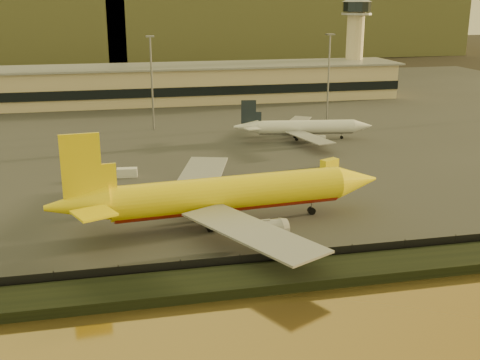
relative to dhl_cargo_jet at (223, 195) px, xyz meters
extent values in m
plane|color=black|center=(4.84, -4.51, -5.11)|extent=(900.00, 900.00, 0.00)
cube|color=black|center=(4.84, -21.51, -4.41)|extent=(320.00, 7.00, 1.40)
cube|color=#2D2D2D|center=(4.84, 90.49, -5.01)|extent=(320.00, 220.00, 0.20)
cube|color=black|center=(4.84, -17.51, -3.81)|extent=(300.00, 0.05, 2.20)
cube|color=#C7B78A|center=(4.84, 120.49, 1.09)|extent=(160.00, 22.00, 12.00)
cube|color=black|center=(4.84, 109.29, 0.09)|extent=(160.00, 0.60, 3.00)
cube|color=gray|center=(4.84, 120.49, 7.39)|extent=(164.00, 24.00, 0.60)
cylinder|color=#C7B78A|center=(74.84, 126.49, 10.09)|extent=(6.40, 6.40, 30.00)
cylinder|color=black|center=(74.84, 126.49, 26.84)|extent=(10.40, 10.40, 3.50)
cylinder|color=gray|center=(74.84, 126.49, 24.29)|extent=(11.20, 11.20, 0.80)
cylinder|color=slate|center=(-5.16, 75.49, 7.59)|extent=(0.50, 0.50, 25.00)
cube|color=slate|center=(-5.16, 75.49, 20.29)|extent=(2.20, 2.20, 0.40)
cylinder|color=slate|center=(44.84, 73.49, 7.59)|extent=(0.50, 0.50, 25.00)
cube|color=slate|center=(44.84, 73.49, 20.29)|extent=(2.20, 2.20, 0.40)
cylinder|color=yellow|center=(1.00, 0.09, 0.30)|extent=(38.24, 8.75, 5.48)
cylinder|color=#A71C09|center=(1.00, 0.09, -0.66)|extent=(37.09, 7.46, 4.27)
cone|color=yellow|center=(23.55, 2.06, 0.30)|extent=(7.82, 6.10, 5.48)
cone|color=yellow|center=(-22.61, -1.97, 0.71)|extent=(9.92, 6.28, 5.48)
cube|color=yellow|center=(-21.56, -1.88, 6.73)|extent=(5.81, 0.94, 9.58)
cube|color=yellow|center=(-20.98, 3.66, 1.12)|extent=(6.30, 6.25, 0.33)
cube|color=yellow|center=(-20.03, -7.25, 1.12)|extent=(6.88, 6.85, 0.33)
cube|color=gray|center=(-1.32, 14.53, -0.66)|extent=(13.98, 24.81, 0.33)
cylinder|color=gray|center=(1.61, 11.21, -2.17)|extent=(6.56, 3.55, 3.01)
cube|color=gray|center=(1.22, -14.53, -0.66)|extent=(17.32, 24.46, 0.33)
cylinder|color=gray|center=(3.53, -10.76, -2.17)|extent=(6.56, 3.55, 3.01)
cylinder|color=black|center=(15.42, 1.35, -4.30)|extent=(1.28, 1.06, 1.20)
cylinder|color=slate|center=(15.42, 1.35, -3.67)|extent=(0.21, 0.21, 2.46)
cylinder|color=black|center=(-2.72, -2.71, -4.30)|extent=(1.28, 1.06, 1.20)
cylinder|color=slate|center=(-2.72, -2.71, -3.67)|extent=(0.21, 0.21, 2.46)
cylinder|color=black|center=(-3.15, 2.20, -4.30)|extent=(1.28, 1.06, 1.20)
cylinder|color=slate|center=(-3.15, 2.20, -3.67)|extent=(0.21, 0.21, 2.46)
cylinder|color=silver|center=(32.18, 54.82, -1.63)|extent=(25.04, 7.06, 3.45)
cylinder|color=gray|center=(32.18, 54.82, -2.24)|extent=(24.25, 6.21, 2.69)
cone|color=silver|center=(46.83, 52.64, -1.63)|extent=(5.28, 4.12, 3.45)
cone|color=silver|center=(16.85, 57.10, -1.37)|extent=(6.64, 4.32, 3.45)
cube|color=black|center=(17.53, 57.00, 2.42)|extent=(3.79, 0.83, 6.03)
cube|color=silver|center=(18.72, 60.31, -1.12)|extent=(4.54, 4.47, 0.21)
cube|color=silver|center=(17.70, 53.49, -1.12)|extent=(3.94, 3.80, 0.21)
cube|color=gray|center=(32.90, 64.29, -2.24)|extent=(12.02, 15.81, 0.21)
cylinder|color=gray|center=(34.26, 61.74, -3.18)|extent=(4.37, 2.48, 1.89)
cube|color=gray|center=(30.10, 45.55, -2.24)|extent=(8.32, 16.20, 0.21)
cylinder|color=gray|center=(32.15, 47.60, -3.18)|extent=(4.37, 2.48, 1.89)
cylinder|color=black|center=(41.55, 53.42, -4.53)|extent=(0.84, 0.71, 0.76)
cylinder|color=slate|center=(41.55, 53.42, -4.13)|extent=(0.18, 0.18, 1.55)
cylinder|color=black|center=(29.40, 53.67, -4.53)|extent=(0.84, 0.71, 0.76)
cylinder|color=slate|center=(29.40, 53.67, -4.13)|extent=(0.18, 0.18, 1.55)
cylinder|color=black|center=(29.85, 56.73, -4.53)|extent=(0.84, 0.71, 0.76)
cylinder|color=slate|center=(29.85, 56.73, -4.13)|extent=(0.18, 0.18, 1.55)
cube|color=yellow|center=(28.77, 28.32, -4.01)|extent=(4.35, 3.27, 1.79)
cube|color=silver|center=(-14.22, 30.39, -3.99)|extent=(4.23, 2.20, 1.84)
camera|label=1|loc=(-17.07, -89.59, 30.43)|focal=45.00mm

